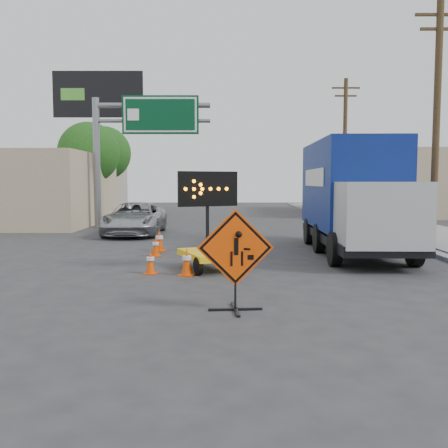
{
  "coord_description": "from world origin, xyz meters",
  "views": [
    {
      "loc": [
        0.27,
        -8.46,
        2.42
      ],
      "look_at": [
        0.25,
        2.44,
        1.49
      ],
      "focal_mm": 40.0,
      "sensor_mm": 36.0,
      "label": 1
    }
  ],
  "objects_px": {
    "pickup_truck": "(135,219)",
    "construction_sign": "(235,257)",
    "arrow_board": "(207,248)",
    "box_truck": "(353,202)"
  },
  "relations": [
    {
      "from": "pickup_truck",
      "to": "box_truck",
      "type": "bearing_deg",
      "value": -35.48
    },
    {
      "from": "pickup_truck",
      "to": "box_truck",
      "type": "xyz_separation_m",
      "value": [
        8.47,
        -5.91,
        0.98
      ]
    },
    {
      "from": "construction_sign",
      "to": "arrow_board",
      "type": "xyz_separation_m",
      "value": [
        -0.67,
        4.35,
        -0.4
      ]
    },
    {
      "from": "construction_sign",
      "to": "arrow_board",
      "type": "distance_m",
      "value": 4.42
    },
    {
      "from": "arrow_board",
      "to": "construction_sign",
      "type": "bearing_deg",
      "value": -104.59
    },
    {
      "from": "pickup_truck",
      "to": "construction_sign",
      "type": "bearing_deg",
      "value": -72.85
    },
    {
      "from": "construction_sign",
      "to": "box_truck",
      "type": "xyz_separation_m",
      "value": [
        4.14,
        7.64,
        0.71
      ]
    },
    {
      "from": "arrow_board",
      "to": "pickup_truck",
      "type": "distance_m",
      "value": 9.9
    },
    {
      "from": "pickup_truck",
      "to": "arrow_board",
      "type": "bearing_deg",
      "value": -68.91
    },
    {
      "from": "construction_sign",
      "to": "arrow_board",
      "type": "height_order",
      "value": "arrow_board"
    }
  ]
}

